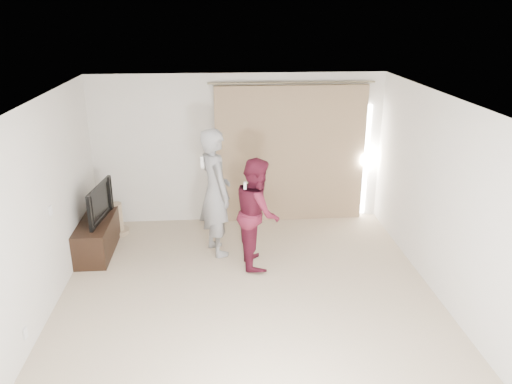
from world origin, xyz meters
TOP-DOWN VIEW (x-y plane):
  - floor at (0.00, 0.00)m, footprint 5.50×5.50m
  - wall_back at (0.00, 2.75)m, footprint 5.00×0.04m
  - wall_left at (-2.50, -0.00)m, footprint 0.04×5.50m
  - ceiling at (0.00, 0.00)m, footprint 5.00×5.50m
  - curtain at (0.91, 2.68)m, footprint 2.80×0.11m
  - tv_console at (-2.27, 1.65)m, footprint 0.48×1.38m
  - tv at (-2.27, 1.65)m, footprint 0.25×0.98m
  - scratching_post at (-2.10, 2.27)m, footprint 0.40×0.40m
  - person_man at (-0.41, 1.48)m, footprint 0.71×0.84m
  - person_woman at (0.19, 1.05)m, footprint 0.66×0.83m

SIDE VIEW (x-z plane):
  - floor at x=0.00m, z-range 0.00..0.00m
  - scratching_post at x=-2.10m, z-range -0.05..0.49m
  - tv_console at x=-2.27m, z-range 0.00..0.53m
  - tv at x=-2.27m, z-range 0.53..1.09m
  - person_woman at x=0.19m, z-range 0.00..1.63m
  - person_man at x=-0.41m, z-range 0.00..1.97m
  - curtain at x=0.91m, z-range -0.02..2.43m
  - wall_left at x=-2.50m, z-range 0.00..2.60m
  - wall_back at x=0.00m, z-range 0.00..2.60m
  - ceiling at x=0.00m, z-range 2.60..2.60m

